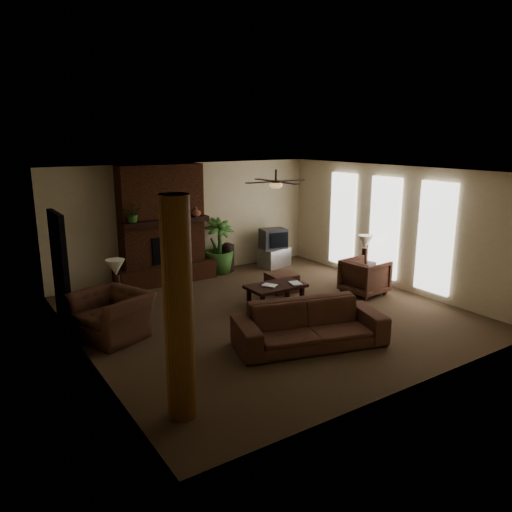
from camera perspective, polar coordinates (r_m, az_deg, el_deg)
room_shell at (r=9.36m, az=1.35°, el=1.29°), size 7.00×7.00×7.00m
fireplace at (r=11.82m, az=-10.83°, el=2.49°), size 2.40×0.70×2.80m
windows at (r=11.77m, az=14.75°, el=3.20°), size 0.08×3.65×2.35m
log_column at (r=5.94m, az=-9.04°, el=-6.36°), size 0.36×0.36×2.80m
doorway at (r=9.77m, az=-21.90°, el=-1.29°), size 0.10×1.00×2.10m
ceiling_fan at (r=9.65m, az=2.34°, el=8.46°), size 1.35×1.35×0.37m
sofa at (r=8.24m, az=6.32°, el=-7.17°), size 2.61×1.40×0.98m
armchair_left at (r=8.89m, az=-16.57°, el=-5.79°), size 1.20×1.43×1.07m
armchair_right at (r=11.07m, az=12.59°, el=-2.20°), size 0.86×0.91×0.87m
coffee_table at (r=10.16m, az=2.31°, el=-3.69°), size 1.20×0.70×0.43m
ottoman at (r=11.12m, az=3.01°, el=-3.08°), size 0.64×0.64×0.40m
tv_stand at (r=13.16m, az=2.15°, el=-0.15°), size 0.94×0.69×0.50m
tv at (r=13.09m, az=2.05°, el=2.06°), size 0.73×0.63×0.52m
floor_vase at (r=12.66m, az=-3.33°, el=0.11°), size 0.34×0.34×0.77m
floor_plant at (r=12.54m, az=-4.36°, el=-0.22°), size 0.87×1.45×0.79m
side_table_left at (r=9.66m, az=-15.88°, el=-5.79°), size 0.62×0.62×0.55m
lamp_left at (r=9.48m, az=-16.06°, el=-1.57°), size 0.45×0.45×0.65m
side_table_right at (r=11.76m, az=12.19°, el=-2.06°), size 0.64×0.64×0.55m
lamp_right at (r=11.59m, az=12.64°, el=1.39°), size 0.39×0.39×0.65m
mantel_plant at (r=11.21m, az=-14.18°, el=4.65°), size 0.42×0.46×0.33m
mantel_vase at (r=11.77m, az=-6.99°, el=5.13°), size 0.25×0.26×0.22m
book_a at (r=9.92m, az=1.34°, el=-2.90°), size 0.20×0.13×0.29m
book_b at (r=10.17m, az=4.09°, el=-2.52°), size 0.21×0.07×0.29m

